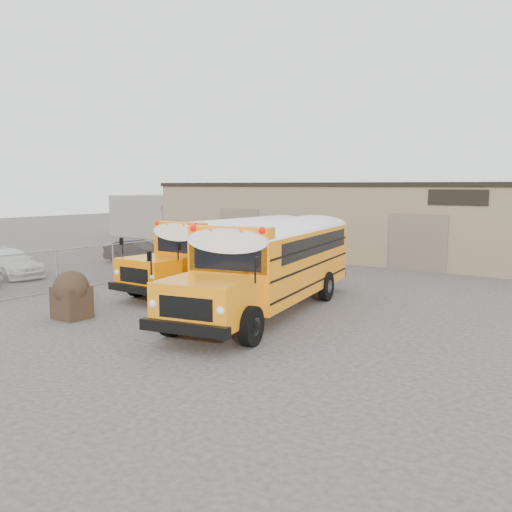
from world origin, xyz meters
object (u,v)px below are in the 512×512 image
Objects in this scene: tarp_bundle at (71,294)px; car_dark at (138,252)px; school_bus_left at (303,236)px; school_bus_right at (328,241)px; car_white at (10,263)px.

tarp_bundle reaches higher than car_dark.
school_bus_right is (3.05, -2.70, 0.13)m from school_bus_left.
tarp_bundle is at bearing -102.88° from car_white.
school_bus_left is at bearing -79.25° from car_dark.
car_dark is at bearing -174.88° from school_bus_right.
school_bus_right is 15.71m from car_white.
school_bus_left is at bearing -36.22° from car_white.
school_bus_left is 14.62m from tarp_bundle.
school_bus_left reaches higher than car_dark.
tarp_bundle reaches higher than car_white.
school_bus_right is at bearing -41.52° from school_bus_left.
tarp_bundle is 0.35× the size of car_white.
school_bus_right is at bearing 75.02° from tarp_bundle.
school_bus_right is 2.88× the size of car_dark.
car_dark is (-8.96, -3.78, -1.11)m from school_bus_left.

